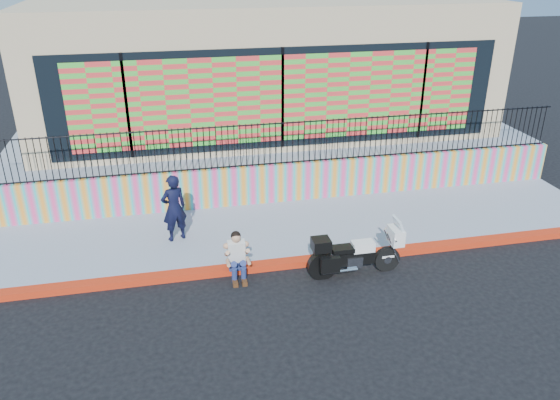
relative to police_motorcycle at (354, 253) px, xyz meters
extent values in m
plane|color=black|center=(-0.57, 0.64, -0.55)|extent=(90.00, 90.00, 0.00)
cube|color=red|center=(-0.57, 0.64, -0.47)|extent=(16.00, 0.30, 0.15)
cube|color=gray|center=(-0.57, 2.29, -0.47)|extent=(16.00, 3.00, 0.15)
cube|color=#F54085|center=(-0.57, 3.89, 0.15)|extent=(16.00, 0.20, 1.10)
cube|color=gray|center=(-0.57, 8.99, 0.08)|extent=(16.00, 10.00, 1.25)
cube|color=tan|center=(-0.57, 8.79, 2.70)|extent=(14.00, 8.00, 4.00)
cube|color=black|center=(-0.57, 4.77, 2.30)|extent=(12.60, 0.04, 2.80)
cube|color=red|center=(-0.57, 4.74, 2.30)|extent=(11.48, 0.02, 2.40)
cylinder|color=black|center=(0.80, 0.00, -0.25)|extent=(0.59, 0.12, 0.59)
cylinder|color=black|center=(-0.71, 0.00, -0.25)|extent=(0.59, 0.12, 0.59)
cube|color=black|center=(0.04, 0.00, -0.10)|extent=(0.84, 0.25, 0.30)
cube|color=silver|center=(0.00, 0.00, -0.19)|extent=(0.36, 0.30, 0.27)
cube|color=white|center=(0.20, 0.00, 0.15)|extent=(0.49, 0.28, 0.21)
cube|color=black|center=(-0.27, 0.00, 0.13)|extent=(0.49, 0.30, 0.11)
cube|color=white|center=(0.96, 0.00, 0.32)|extent=(0.27, 0.46, 0.37)
cube|color=silver|center=(0.99, 0.00, 0.61)|extent=(0.16, 0.41, 0.30)
cube|color=black|center=(-0.76, 0.00, 0.30)|extent=(0.39, 0.37, 0.27)
cube|color=black|center=(-0.63, -0.27, -0.06)|extent=(0.43, 0.16, 0.36)
cube|color=black|center=(-0.63, 0.27, -0.06)|extent=(0.43, 0.16, 0.36)
cube|color=white|center=(0.80, 0.00, -0.16)|extent=(0.28, 0.14, 0.05)
imported|color=black|center=(-3.79, 2.20, 0.44)|extent=(0.71, 0.59, 1.68)
cube|color=navy|center=(-2.53, 0.57, -0.31)|extent=(0.36, 0.28, 0.18)
cube|color=silver|center=(-2.53, 0.53, 0.04)|extent=(0.38, 0.27, 0.54)
sphere|color=tan|center=(-2.53, 0.49, 0.40)|extent=(0.21, 0.21, 0.21)
cube|color=#472814|center=(-2.63, 0.13, -0.50)|extent=(0.11, 0.26, 0.10)
cube|color=#472814|center=(-2.43, 0.13, -0.50)|extent=(0.11, 0.26, 0.10)
camera|label=1|loc=(-3.76, -9.84, 6.06)|focal=35.00mm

